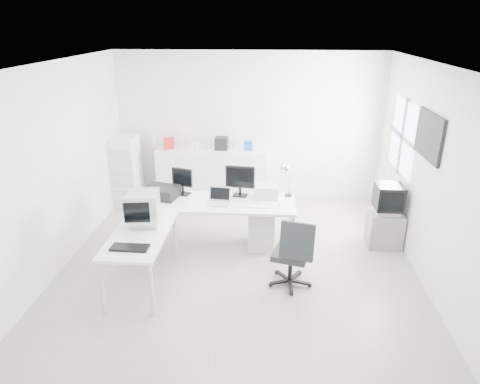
# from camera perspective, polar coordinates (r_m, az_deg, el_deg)

# --- Properties ---
(floor) EXTENTS (5.00, 5.00, 0.01)m
(floor) POSITION_cam_1_polar(r_m,az_deg,el_deg) (6.40, -0.13, -9.00)
(floor) COLOR beige
(floor) RESTS_ON ground
(ceiling) EXTENTS (5.00, 5.00, 0.01)m
(ceiling) POSITION_cam_1_polar(r_m,az_deg,el_deg) (5.51, -0.15, 16.82)
(ceiling) COLOR white
(ceiling) RESTS_ON back_wall
(back_wall) EXTENTS (5.00, 0.02, 2.80)m
(back_wall) POSITION_cam_1_polar(r_m,az_deg,el_deg) (8.21, 1.15, 8.61)
(back_wall) COLOR silver
(back_wall) RESTS_ON floor
(left_wall) EXTENTS (0.02, 5.00, 2.80)m
(left_wall) POSITION_cam_1_polar(r_m,az_deg,el_deg) (6.48, -22.81, 3.21)
(left_wall) COLOR silver
(left_wall) RESTS_ON floor
(right_wall) EXTENTS (0.02, 5.00, 2.80)m
(right_wall) POSITION_cam_1_polar(r_m,az_deg,el_deg) (6.16, 23.75, 2.14)
(right_wall) COLOR silver
(right_wall) RESTS_ON floor
(window) EXTENTS (0.02, 1.20, 1.10)m
(window) POSITION_cam_1_polar(r_m,az_deg,el_deg) (7.19, 20.87, 6.90)
(window) COLOR white
(window) RESTS_ON right_wall
(wall_picture) EXTENTS (0.04, 0.90, 0.60)m
(wall_picture) POSITION_cam_1_polar(r_m,az_deg,el_deg) (6.11, 23.90, 6.88)
(wall_picture) COLOR black
(wall_picture) RESTS_ON right_wall
(main_desk) EXTENTS (2.40, 0.80, 0.75)m
(main_desk) POSITION_cam_1_polar(r_m,az_deg,el_deg) (6.62, -3.18, -4.25)
(main_desk) COLOR white
(main_desk) RESTS_ON floor
(side_desk) EXTENTS (0.70, 1.40, 0.75)m
(side_desk) POSITION_cam_1_polar(r_m,az_deg,el_deg) (5.84, -12.93, -8.65)
(side_desk) COLOR white
(side_desk) RESTS_ON floor
(drawer_pedestal) EXTENTS (0.40, 0.50, 0.60)m
(drawer_pedestal) POSITION_cam_1_polar(r_m,az_deg,el_deg) (6.65, 2.91, -4.83)
(drawer_pedestal) COLOR white
(drawer_pedestal) RESTS_ON floor
(inkjet_printer) EXTENTS (0.56, 0.48, 0.17)m
(inkjet_printer) POSITION_cam_1_polar(r_m,az_deg,el_deg) (6.67, -10.42, -0.02)
(inkjet_printer) COLOR black
(inkjet_printer) RESTS_ON main_desk
(lcd_monitor_small) EXTENTS (0.38, 0.29, 0.42)m
(lcd_monitor_small) POSITION_cam_1_polar(r_m,az_deg,el_deg) (6.70, -7.70, 1.38)
(lcd_monitor_small) COLOR black
(lcd_monitor_small) RESTS_ON main_desk
(lcd_monitor_large) EXTENTS (0.47, 0.22, 0.47)m
(lcd_monitor_large) POSITION_cam_1_polar(r_m,az_deg,el_deg) (6.57, 0.01, 1.39)
(lcd_monitor_large) COLOR black
(lcd_monitor_large) RESTS_ON main_desk
(laptop) EXTENTS (0.41, 0.42, 0.25)m
(laptop) POSITION_cam_1_polar(r_m,az_deg,el_deg) (6.32, -2.93, -0.61)
(laptop) COLOR #B7B7BA
(laptop) RESTS_ON main_desk
(white_keyboard) EXTENTS (0.39, 0.12, 0.02)m
(white_keyboard) POSITION_cam_1_polar(r_m,az_deg,el_deg) (6.27, 2.48, -1.90)
(white_keyboard) COLOR white
(white_keyboard) RESTS_ON main_desk
(white_mouse) EXTENTS (0.06, 0.06, 0.06)m
(white_mouse) POSITION_cam_1_polar(r_m,az_deg,el_deg) (6.31, 5.23, -1.62)
(white_mouse) COLOR white
(white_mouse) RESTS_ON main_desk
(laser_printer) EXTENTS (0.37, 0.33, 0.20)m
(laser_printer) POSITION_cam_1_polar(r_m,az_deg,el_deg) (6.58, 3.47, 0.10)
(laser_printer) COLOR #B6B6B6
(laser_printer) RESTS_ON main_desk
(desk_lamp) EXTENTS (0.20, 0.20, 0.47)m
(desk_lamp) POSITION_cam_1_polar(r_m,az_deg,el_deg) (6.61, 6.54, 1.38)
(desk_lamp) COLOR silver
(desk_lamp) RESTS_ON main_desk
(crt_monitor) EXTENTS (0.49, 0.49, 0.50)m
(crt_monitor) POSITION_cam_1_polar(r_m,az_deg,el_deg) (5.77, -12.76, -2.05)
(crt_monitor) COLOR #B7B7BA
(crt_monitor) RESTS_ON side_desk
(black_keyboard) EXTENTS (0.46, 0.19, 0.03)m
(black_keyboard) POSITION_cam_1_polar(r_m,az_deg,el_deg) (5.32, -14.48, -7.19)
(black_keyboard) COLOR black
(black_keyboard) RESTS_ON side_desk
(office_chair) EXTENTS (0.71, 0.71, 1.01)m
(office_chair) POSITION_cam_1_polar(r_m,az_deg,el_deg) (5.66, 6.83, -7.77)
(office_chair) COLOR #292C2F
(office_chair) RESTS_ON floor
(tv_cabinet) EXTENTS (0.51, 0.42, 0.55)m
(tv_cabinet) POSITION_cam_1_polar(r_m,az_deg,el_deg) (7.03, 18.68, -4.72)
(tv_cabinet) COLOR slate
(tv_cabinet) RESTS_ON floor
(crt_tv) EXTENTS (0.50, 0.48, 0.45)m
(crt_tv) POSITION_cam_1_polar(r_m,az_deg,el_deg) (6.83, 19.19, -0.95)
(crt_tv) COLOR black
(crt_tv) RESTS_ON tv_cabinet
(sideboard) EXTENTS (2.06, 0.52, 1.03)m
(sideboard) POSITION_cam_1_polar(r_m,az_deg,el_deg) (8.27, -3.78, 2.29)
(sideboard) COLOR white
(sideboard) RESTS_ON floor
(clutter_box_a) EXTENTS (0.23, 0.22, 0.20)m
(clutter_box_a) POSITION_cam_1_polar(r_m,az_deg,el_deg) (8.23, -9.44, 6.42)
(clutter_box_a) COLOR red
(clutter_box_a) RESTS_ON sideboard
(clutter_box_b) EXTENTS (0.15, 0.13, 0.13)m
(clutter_box_b) POSITION_cam_1_polar(r_m,az_deg,el_deg) (8.14, -5.98, 6.18)
(clutter_box_b) COLOR white
(clutter_box_b) RESTS_ON sideboard
(clutter_box_c) EXTENTS (0.25, 0.23, 0.24)m
(clutter_box_c) POSITION_cam_1_polar(r_m,az_deg,el_deg) (8.06, -2.47, 6.50)
(clutter_box_c) COLOR black
(clutter_box_c) RESTS_ON sideboard
(clutter_box_d) EXTENTS (0.17, 0.15, 0.16)m
(clutter_box_d) POSITION_cam_1_polar(r_m,az_deg,el_deg) (8.03, 1.10, 6.19)
(clutter_box_d) COLOR blue
(clutter_box_d) RESTS_ON sideboard
(clutter_bottle) EXTENTS (0.07, 0.07, 0.22)m
(clutter_bottle) POSITION_cam_1_polar(r_m,az_deg,el_deg) (8.34, -11.41, 6.57)
(clutter_bottle) COLOR white
(clutter_bottle) RESTS_ON sideboard
(filing_cabinet) EXTENTS (0.46, 0.55, 1.31)m
(filing_cabinet) POSITION_cam_1_polar(r_m,az_deg,el_deg) (8.35, -14.92, 2.79)
(filing_cabinet) COLOR white
(filing_cabinet) RESTS_ON floor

